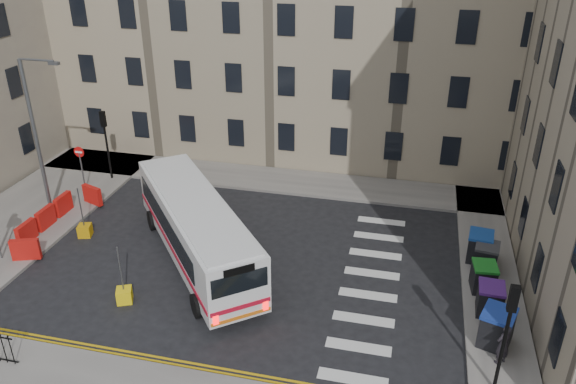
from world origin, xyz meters
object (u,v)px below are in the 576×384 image
at_px(bus, 196,227).
at_px(wheelie_bin_b, 490,299).
at_px(streetlamp, 36,136).
at_px(wheelie_bin_a, 497,327).
at_px(pedestrian, 503,344).
at_px(wheelie_bin_e, 480,246).
at_px(bollard_yellow, 85,230).
at_px(wheelie_bin_c, 483,277).
at_px(bollard_chevron, 125,295).
at_px(wheelie_bin_d, 486,257).

relative_size(bus, wheelie_bin_b, 8.10).
height_order(streetlamp, bus, streetlamp).
height_order(wheelie_bin_a, pedestrian, pedestrian).
bearing_deg(streetlamp, wheelie_bin_e, 1.14).
relative_size(bus, bollard_yellow, 16.73).
distance_m(wheelie_bin_c, bollard_yellow, 18.57).
distance_m(wheelie_bin_a, wheelie_bin_e, 5.63).
relative_size(wheelie_bin_c, pedestrian, 0.76).
relative_size(wheelie_bin_e, pedestrian, 0.84).
relative_size(wheelie_bin_e, bollard_chevron, 2.21).
distance_m(streetlamp, bus, 9.81).
relative_size(wheelie_bin_a, wheelie_bin_b, 1.24).
xyz_separation_m(pedestrian, bollard_yellow, (-18.89, 4.54, -0.64)).
relative_size(wheelie_bin_a, bollard_yellow, 2.57).
bearing_deg(bollard_chevron, wheelie_bin_b, 9.97).
distance_m(wheelie_bin_d, bollard_yellow, 18.82).
bearing_deg(wheelie_bin_d, bus, -162.24).
bearing_deg(wheelie_bin_b, bollard_chevron, -167.49).
distance_m(streetlamp, wheelie_bin_b, 22.26).
height_order(wheelie_bin_c, bollard_yellow, wheelie_bin_c).
bearing_deg(bus, streetlamp, 126.82).
bearing_deg(pedestrian, bollard_yellow, -49.44).
height_order(wheelie_bin_a, wheelie_bin_b, wheelie_bin_a).
bearing_deg(wheelie_bin_c, bus, 176.97).
height_order(pedestrian, bollard_chevron, pedestrian).
bearing_deg(wheelie_bin_c, wheelie_bin_b, -89.87).
distance_m(bus, bollard_yellow, 6.36).
bearing_deg(bollard_yellow, wheelie_bin_a, -10.70).
bearing_deg(wheelie_bin_e, bollard_yellow, -166.85).
bearing_deg(bus, pedestrian, -55.78).
xyz_separation_m(pedestrian, bollard_chevron, (-14.48, 0.25, -0.64)).
relative_size(wheelie_bin_a, bollard_chevron, 2.57).
bearing_deg(wheelie_bin_a, pedestrian, -65.62).
bearing_deg(streetlamp, pedestrian, -15.78).
distance_m(wheelie_bin_a, wheelie_bin_d, 4.84).
bearing_deg(wheelie_bin_a, wheelie_bin_e, 110.73).
bearing_deg(wheelie_bin_c, wheelie_bin_e, 85.36).
xyz_separation_m(wheelie_bin_d, bollard_chevron, (-14.36, -5.57, -0.48)).
xyz_separation_m(bollard_yellow, bollard_chevron, (4.41, -4.29, 0.00)).
height_order(wheelie_bin_a, bollard_yellow, wheelie_bin_a).
bearing_deg(wheelie_bin_c, wheelie_bin_d, 77.45).
xyz_separation_m(wheelie_bin_d, pedestrian, (0.12, -5.83, 0.16)).
xyz_separation_m(streetlamp, wheelie_bin_e, (21.55, 0.43, -3.52)).
relative_size(streetlamp, bollard_yellow, 13.57).
height_order(wheelie_bin_e, pedestrian, pedestrian).
distance_m(wheelie_bin_b, wheelie_bin_c, 1.53).
xyz_separation_m(streetlamp, bus, (9.17, -2.33, -2.62)).
relative_size(wheelie_bin_b, wheelie_bin_c, 1.03).
relative_size(streetlamp, bus, 0.81).
xyz_separation_m(wheelie_bin_e, bollard_yellow, (-18.55, -2.07, -0.52)).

